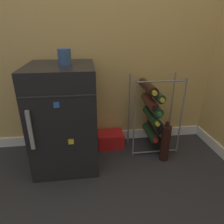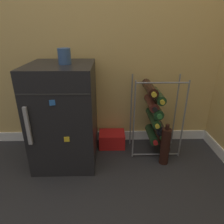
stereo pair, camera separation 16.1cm
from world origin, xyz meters
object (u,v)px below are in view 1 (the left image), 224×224
(loose_bottle_floor, at_px, (165,143))
(soda_box, at_px, (110,139))
(mini_fridge, at_px, (65,117))
(fridge_top_cup, at_px, (65,57))
(wine_rack, at_px, (153,115))

(loose_bottle_floor, bearing_deg, soda_box, 147.46)
(mini_fridge, height_order, fridge_top_cup, fridge_top_cup)
(wine_rack, distance_m, fridge_top_cup, 0.87)
(wine_rack, height_order, loose_bottle_floor, wine_rack)
(wine_rack, bearing_deg, soda_box, 167.84)
(soda_box, xyz_separation_m, loose_bottle_floor, (0.42, -0.27, 0.09))
(mini_fridge, distance_m, wine_rack, 0.75)
(wine_rack, height_order, soda_box, wine_rack)
(fridge_top_cup, bearing_deg, mini_fridge, 164.40)
(fridge_top_cup, height_order, loose_bottle_floor, fridge_top_cup)
(mini_fridge, distance_m, soda_box, 0.52)
(fridge_top_cup, bearing_deg, soda_box, 27.95)
(loose_bottle_floor, bearing_deg, wine_rack, 105.69)
(mini_fridge, relative_size, wine_rack, 1.18)
(mini_fridge, xyz_separation_m, fridge_top_cup, (0.04, -0.01, 0.45))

